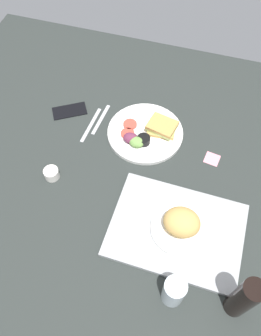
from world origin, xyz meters
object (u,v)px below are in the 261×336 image
serving_tray (177,230)px  bread_plate_near (181,224)px  drinking_glass (174,291)px  soda_bottle (243,298)px  sticky_note (212,159)px  plate_with_salad (146,133)px  fork (101,119)px  espresso_cup (52,174)px  cell_phone (69,111)px  knife (91,125)px

serving_tray → bread_plate_near: size_ratio=2.34×
drinking_glass → soda_bottle: bearing=-172.3°
serving_tray → sticky_note: (-6.84, -33.29, -0.74)cm
plate_with_salad → sticky_note: plate_with_salad is taller
plate_with_salad → soda_bottle: 71.57cm
fork → drinking_glass: bearing=40.5°
serving_tray → plate_with_salad: bearing=-60.6°
serving_tray → espresso_cup: espresso_cup is taller
cell_phone → serving_tray: bearing=113.0°
espresso_cup → cell_phone: espresso_cup is taller
serving_tray → fork: size_ratio=2.65×
fork → knife: same height
espresso_cup → bread_plate_near: bearing=171.4°
soda_bottle → espresso_cup: bearing=-20.5°
cell_phone → sticky_note: 63.30cm
bread_plate_near → plate_with_salad: bread_plate_near is taller
bread_plate_near → fork: (42.43, -39.43, -5.40)cm
fork → cell_phone: cell_phone is taller
plate_with_salad → drinking_glass: (-24.32, 58.85, 4.66)cm
bread_plate_near → espresso_cup: (50.68, -7.67, -3.65)cm
serving_tray → espresso_cup: bearing=-9.0°
bread_plate_near → sticky_note: size_ratio=3.44×
drinking_glass → soda_bottle: soda_bottle is taller
plate_with_salad → fork: size_ratio=1.82×
sticky_note → bread_plate_near: bearing=79.7°
drinking_glass → plate_with_salad: bearing=-67.5°
fork → plate_with_salad: bearing=87.6°
bread_plate_near → drinking_glass: drinking_glass is taller
espresso_cup → plate_with_salad: bearing=-134.5°
bread_plate_near → soda_bottle: bearing=138.0°
serving_tray → drinking_glass: 22.54cm
bread_plate_near → knife: bearing=-37.9°
drinking_glass → sticky_note: size_ratio=2.24×
plate_with_salad → fork: 20.83cm
bread_plate_near → serving_tray: bearing=14.9°
plate_with_salad → cell_phone: (35.13, -2.97, -1.22)cm
drinking_glass → espresso_cup: (53.21, -29.50, -4.27)cm
soda_bottle → fork: 87.38cm
soda_bottle → espresso_cup: 77.47cm
soda_bottle → cell_phone: (78.30, -59.27, -10.71)cm
espresso_cup → fork: bearing=-104.6°
soda_bottle → cell_phone: size_ratio=1.54×
plate_with_salad → serving_tray: bearing=119.4°
serving_tray → soda_bottle: 31.03cm
cell_phone → knife: bearing=126.9°
serving_tray → drinking_glass: (-3.38, 21.61, 5.47)cm
espresso_cup → cell_phone: size_ratio=0.39×
serving_tray → bread_plate_near: bread_plate_near is taller
bread_plate_near → espresso_cup: bearing=-8.6°
knife → drinking_glass: bearing=43.5°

